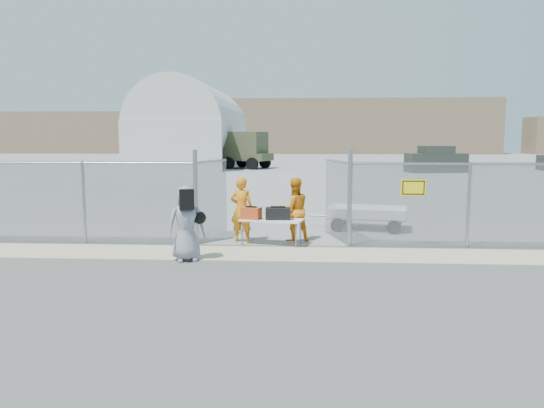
# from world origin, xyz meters

# --- Properties ---
(ground) EXTENTS (160.00, 160.00, 0.00)m
(ground) POSITION_xyz_m (0.00, 0.00, 0.00)
(ground) COLOR #505050
(tarmac_inside) EXTENTS (160.00, 80.00, 0.01)m
(tarmac_inside) POSITION_xyz_m (0.00, 42.00, 0.01)
(tarmac_inside) COLOR gray
(tarmac_inside) RESTS_ON ground
(dirt_strip) EXTENTS (44.00, 1.60, 0.01)m
(dirt_strip) POSITION_xyz_m (0.00, 1.00, 0.01)
(dirt_strip) COLOR #C6B793
(dirt_strip) RESTS_ON ground
(distant_hills) EXTENTS (140.00, 6.00, 9.00)m
(distant_hills) POSITION_xyz_m (5.00, 78.00, 4.50)
(distant_hills) COLOR #7F684F
(distant_hills) RESTS_ON ground
(chain_link_fence) EXTENTS (40.00, 0.20, 2.20)m
(chain_link_fence) POSITION_xyz_m (0.00, 2.00, 1.10)
(chain_link_fence) COLOR gray
(chain_link_fence) RESTS_ON ground
(quonset_hangar) EXTENTS (9.00, 18.00, 8.00)m
(quonset_hangar) POSITION_xyz_m (-10.00, 40.00, 4.00)
(quonset_hangar) COLOR silver
(quonset_hangar) RESTS_ON ground
(folding_table) EXTENTS (1.72, 1.00, 0.69)m
(folding_table) POSITION_xyz_m (-0.02, 2.10, 0.34)
(folding_table) COLOR white
(folding_table) RESTS_ON ground
(orange_bag) EXTENTS (0.55, 0.44, 0.30)m
(orange_bag) POSITION_xyz_m (-0.55, 2.10, 0.84)
(orange_bag) COLOR #CA461C
(orange_bag) RESTS_ON folding_table
(black_duffel) EXTENTS (0.65, 0.39, 0.31)m
(black_duffel) POSITION_xyz_m (0.15, 2.07, 0.84)
(black_duffel) COLOR black
(black_duffel) RESTS_ON folding_table
(security_worker_left) EXTENTS (0.73, 0.57, 1.77)m
(security_worker_left) POSITION_xyz_m (-0.85, 2.45, 0.89)
(security_worker_left) COLOR orange
(security_worker_left) RESTS_ON ground
(security_worker_right) EXTENTS (1.02, 0.90, 1.74)m
(security_worker_right) POSITION_xyz_m (0.57, 2.61, 0.87)
(security_worker_right) COLOR orange
(security_worker_right) RESTS_ON ground
(visitor) EXTENTS (0.98, 0.79, 1.73)m
(visitor) POSITION_xyz_m (-1.86, 0.21, 0.87)
(visitor) COLOR gray
(visitor) RESTS_ON ground
(utility_trailer) EXTENTS (3.29, 2.13, 0.74)m
(utility_trailer) POSITION_xyz_m (2.77, 4.63, 0.37)
(utility_trailer) COLOR white
(utility_trailer) RESTS_ON ground
(military_truck) EXTENTS (7.26, 4.74, 3.25)m
(military_truck) POSITION_xyz_m (-5.51, 35.86, 1.62)
(military_truck) COLOR #444A2C
(military_truck) RESTS_ON ground
(parked_vehicle_near) EXTENTS (4.78, 2.69, 2.05)m
(parked_vehicle_near) POSITION_xyz_m (11.29, 31.37, 1.03)
(parked_vehicle_near) COLOR #2A3029
(parked_vehicle_near) RESTS_ON ground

